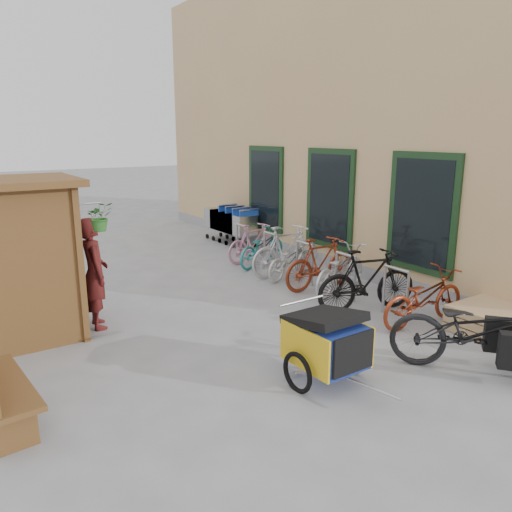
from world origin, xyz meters
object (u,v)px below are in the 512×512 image
bike_4 (291,259)px  bike_3 (320,263)px  bike_6 (262,248)px  person_kiosk (94,273)px  cargo_bike (479,332)px  pallet_stack (497,322)px  shopping_carts (230,221)px  bike_2 (340,269)px  bike_7 (254,243)px  bike_1 (367,280)px  bike_0 (424,297)px  bike_5 (286,250)px  child_trailer (326,341)px

bike_4 → bike_3: bearing=165.1°
bike_3 → bike_6: bike_3 is taller
person_kiosk → cargo_bike: bearing=-134.3°
pallet_stack → bike_3: bearing=101.6°
shopping_carts → bike_2: size_ratio=1.17×
pallet_stack → bike_7: bike_7 is taller
shopping_carts → bike_1: bike_1 is taller
bike_2 → bike_4: (-0.18, 1.33, -0.06)m
shopping_carts → cargo_bike: 8.64m
cargo_bike → bike_6: size_ratio=1.30×
bike_0 → bike_4: 3.34m
cargo_bike → bike_1: (0.50, 2.43, -0.00)m
person_kiosk → bike_6: bearing=-63.0°
shopping_carts → bike_5: bearing=-100.7°
person_kiosk → bike_0: (4.40, -2.83, -0.43)m
bike_2 → bike_7: size_ratio=1.12×
pallet_stack → shopping_carts: shopping_carts is taller
cargo_bike → bike_2: cargo_bike is taller
bike_0 → bike_6: 4.51m
pallet_stack → bike_2: bike_2 is taller
bike_6 → bike_1: bearing=156.6°
bike_4 → bike_5: size_ratio=0.83×
bike_1 → bike_7: size_ratio=1.18×
person_kiosk → bike_5: 4.38m
pallet_stack → bike_2: bearing=100.2°
shopping_carts → bike_1: 6.16m
bike_0 → bike_7: size_ratio=1.12×
pallet_stack → bike_2: (-0.52, 2.92, 0.25)m
child_trailer → bike_7: child_trailer is taller
bike_7 → bike_2: bearing=174.3°
cargo_bike → pallet_stack: bearing=-17.2°
bike_2 → bike_5: size_ratio=0.95×
shopping_carts → bike_5: size_ratio=1.11×
shopping_carts → bike_4: shopping_carts is taller
bike_4 → bike_7: bike_7 is taller
pallet_stack → bike_3: size_ratio=0.69×
child_trailer → bike_4: (2.45, 3.90, -0.13)m
shopping_carts → child_trailer: size_ratio=1.25×
bike_2 → bike_7: 2.93m
bike_1 → bike_4: bearing=12.4°
cargo_bike → person_kiosk: 5.62m
shopping_carts → person_kiosk: size_ratio=1.16×
pallet_stack → bike_3: bike_3 is taller
person_kiosk → bike_1: (4.10, -1.87, -0.33)m
bike_2 → bike_5: bike_5 is taller
person_kiosk → bike_0: 5.25m
child_trailer → bike_6: 5.67m
child_trailer → person_kiosk: bearing=117.2°
cargo_bike → bike_1: size_ratio=1.16×
child_trailer → bike_1: bearing=32.7°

